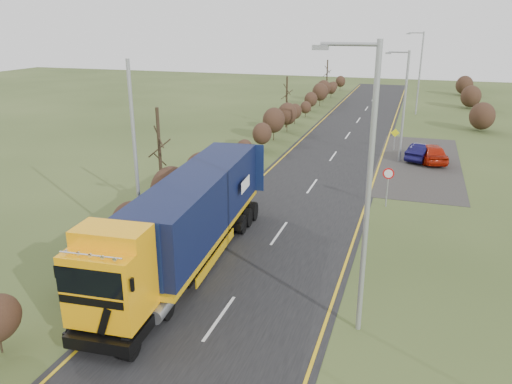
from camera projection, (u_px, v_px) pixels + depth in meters
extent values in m
plane|color=#31401B|center=(254.00, 269.00, 21.60)|extent=(160.00, 160.00, 0.00)
cube|color=black|center=(305.00, 196.00, 30.59)|extent=(8.00, 120.00, 0.02)
cube|color=#2E2B29|center=(419.00, 163.00, 37.67)|extent=(6.00, 18.00, 0.02)
cube|color=gold|center=(248.00, 190.00, 31.67)|extent=(0.12, 116.00, 0.01)
cube|color=gold|center=(366.00, 202.00, 29.50)|extent=(0.12, 116.00, 0.01)
cube|color=silver|center=(220.00, 318.00, 18.00)|extent=(0.12, 3.00, 0.01)
cube|color=silver|center=(279.00, 233.00, 25.19)|extent=(0.12, 3.00, 0.01)
cube|color=silver|center=(312.00, 186.00, 32.38)|extent=(0.12, 3.00, 0.01)
cube|color=silver|center=(333.00, 156.00, 39.58)|extent=(0.12, 3.00, 0.01)
cube|color=silver|center=(348.00, 135.00, 46.77)|extent=(0.12, 3.00, 0.01)
cube|color=silver|center=(358.00, 120.00, 53.96)|extent=(0.12, 3.00, 0.01)
cube|color=silver|center=(367.00, 108.00, 61.16)|extent=(0.12, 3.00, 0.01)
cube|color=silver|center=(373.00, 99.00, 68.35)|extent=(0.12, 3.00, 0.01)
cube|color=silver|center=(378.00, 92.00, 75.55)|extent=(0.12, 3.00, 0.01)
ellipsoid|color=#301D15|center=(76.00, 266.00, 19.40)|extent=(1.21, 1.57, 1.39)
ellipsoid|color=#301D15|center=(130.00, 221.00, 22.88)|extent=(1.58, 2.06, 1.82)
ellipsoid|color=#301D15|center=(171.00, 187.00, 26.36)|extent=(1.96, 2.55, 2.25)
ellipsoid|color=#301D15|center=(201.00, 169.00, 30.01)|extent=(1.83, 2.38, 2.10)
ellipsoid|color=#301D15|center=(226.00, 160.00, 33.72)|extent=(1.37, 1.78, 1.57)
ellipsoid|color=#301D15|center=(244.00, 148.00, 37.40)|extent=(1.20, 1.56, 1.38)
ellipsoid|color=#301D15|center=(262.00, 133.00, 40.85)|extent=(1.55, 2.02, 1.78)
ellipsoid|color=#301D15|center=(274.00, 120.00, 44.38)|extent=(1.95, 2.53, 2.24)
ellipsoid|color=#301D15|center=(287.00, 114.00, 47.95)|extent=(1.85, 2.41, 2.13)
ellipsoid|color=#301D15|center=(295.00, 111.00, 51.75)|extent=(1.40, 1.81, 1.61)
ellipsoid|color=#301D15|center=(306.00, 107.00, 55.33)|extent=(1.19, 1.55, 1.37)
ellipsoid|color=#301D15|center=(311.00, 99.00, 58.91)|extent=(1.52, 1.97, 1.75)
ellipsoid|color=#301D15|center=(320.00, 92.00, 62.29)|extent=(1.93, 2.51, 2.22)
ellipsoid|color=#301D15|center=(324.00, 88.00, 66.00)|extent=(1.88, 2.44, 2.16)
ellipsoid|color=#301D15|center=(331.00, 88.00, 69.64)|extent=(1.43, 1.85, 1.64)
ellipsoid|color=#301D15|center=(333.00, 86.00, 73.41)|extent=(1.19, 1.55, 1.37)
ellipsoid|color=#301D15|center=(340.00, 81.00, 76.81)|extent=(1.49, 1.93, 1.71)
cylinder|color=#2D2316|center=(160.00, 165.00, 26.13)|extent=(0.18, 0.18, 6.05)
cylinder|color=#2D2316|center=(287.00, 102.00, 49.67)|extent=(0.18, 0.18, 5.06)
cylinder|color=#2D2316|center=(327.00, 79.00, 69.43)|extent=(0.18, 0.18, 5.15)
cube|color=black|center=(129.00, 310.00, 17.30)|extent=(2.61, 4.52, 0.43)
cube|color=#FCA40A|center=(110.00, 282.00, 16.03)|extent=(2.52, 2.26, 2.46)
cube|color=black|center=(97.00, 345.00, 15.69)|extent=(2.37, 0.30, 0.52)
cube|color=black|center=(82.00, 317.00, 15.45)|extent=(0.57, 0.06, 1.02)
cube|color=black|center=(104.00, 322.00, 15.21)|extent=(0.57, 0.06, 1.02)
cube|color=black|center=(89.00, 282.00, 14.94)|extent=(2.22, 0.23, 0.90)
cube|color=black|center=(91.00, 302.00, 15.13)|extent=(2.17, 0.20, 0.26)
cube|color=#FCA40A|center=(112.00, 235.00, 15.84)|extent=(2.46, 1.51, 0.53)
cylinder|color=silver|center=(91.00, 255.00, 14.88)|extent=(2.08, 0.22, 0.06)
cube|color=black|center=(56.00, 271.00, 15.52)|extent=(0.09, 0.13, 0.43)
cube|color=black|center=(132.00, 285.00, 14.73)|extent=(0.09, 0.13, 0.43)
cylinder|color=gray|center=(108.00, 298.00, 17.95)|extent=(0.63, 1.27, 0.53)
cylinder|color=gray|center=(162.00, 309.00, 17.31)|extent=(0.63, 1.27, 0.53)
cube|color=gold|center=(201.00, 230.00, 22.67)|extent=(3.30, 12.07, 0.23)
cube|color=black|center=(200.00, 201.00, 22.21)|extent=(3.25, 11.69, 2.60)
cube|color=#0F1B3F|center=(243.00, 167.00, 27.42)|extent=(2.34, 0.24, 2.60)
cube|color=#0F1B3F|center=(130.00, 256.00, 17.00)|extent=(2.34, 0.24, 2.60)
cube|color=black|center=(229.00, 214.00, 26.08)|extent=(2.44, 3.57, 0.33)
cube|color=gold|center=(169.00, 248.00, 22.37)|extent=(0.46, 5.19, 0.43)
cube|color=gold|center=(217.00, 255.00, 21.69)|extent=(0.46, 5.19, 0.43)
cylinder|color=black|center=(77.00, 334.00, 16.29)|extent=(0.38, 1.00, 0.98)
cylinder|color=black|center=(131.00, 345.00, 15.70)|extent=(0.38, 1.00, 0.98)
cylinder|color=black|center=(118.00, 298.00, 18.42)|extent=(0.38, 1.00, 0.98)
cylinder|color=black|center=(166.00, 307.00, 17.83)|extent=(0.38, 1.00, 0.98)
cylinder|color=black|center=(205.00, 220.00, 25.65)|extent=(0.38, 1.00, 0.98)
cylinder|color=black|center=(242.00, 224.00, 25.06)|extent=(0.38, 1.00, 0.98)
cylinder|color=black|center=(212.00, 213.00, 26.50)|extent=(0.38, 1.00, 0.98)
cylinder|color=black|center=(248.00, 218.00, 25.92)|extent=(0.38, 1.00, 0.98)
cylinder|color=black|center=(219.00, 207.00, 27.35)|extent=(0.38, 1.00, 0.98)
cylinder|color=black|center=(253.00, 211.00, 26.77)|extent=(0.38, 1.00, 0.98)
imported|color=#A31A08|center=(431.00, 153.00, 37.77)|extent=(2.77, 4.56, 1.45)
imported|color=black|center=(422.00, 152.00, 38.34)|extent=(2.59, 4.20, 1.31)
cylinder|color=#96999B|center=(368.00, 198.00, 15.85)|extent=(0.18, 0.18, 9.69)
cylinder|color=#96999B|center=(350.00, 44.00, 14.58)|extent=(1.72, 0.12, 0.12)
cube|color=#96999B|center=(320.00, 47.00, 14.87)|extent=(0.48, 0.19, 0.15)
cylinder|color=#96999B|center=(404.00, 108.00, 36.98)|extent=(0.18, 0.18, 8.20)
cylinder|color=#96999B|center=(399.00, 52.00, 35.91)|extent=(1.46, 0.12, 0.12)
cube|color=#96999B|center=(388.00, 53.00, 36.16)|extent=(0.41, 0.16, 0.13)
cylinder|color=#96999B|center=(420.00, 74.00, 56.11)|extent=(0.18, 0.18, 9.12)
cylinder|color=#96999B|center=(416.00, 33.00, 54.92)|extent=(1.62, 0.12, 0.12)
cube|color=#96999B|center=(408.00, 34.00, 55.19)|extent=(0.46, 0.18, 0.14)
cylinder|color=#96999B|center=(136.00, 163.00, 21.49)|extent=(0.16, 0.16, 8.74)
cylinder|color=#96999B|center=(387.00, 190.00, 28.56)|extent=(0.08, 0.08, 2.01)
cylinder|color=red|center=(388.00, 173.00, 28.20)|extent=(0.64, 0.04, 0.64)
cylinder|color=white|center=(388.00, 174.00, 28.19)|extent=(0.48, 0.02, 0.48)
cylinder|color=#96999B|center=(394.00, 142.00, 41.28)|extent=(0.08, 0.08, 1.38)
cube|color=yellow|center=(395.00, 133.00, 40.98)|extent=(0.70, 0.04, 0.70)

